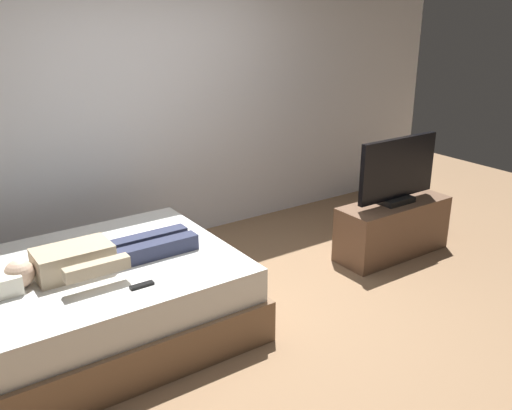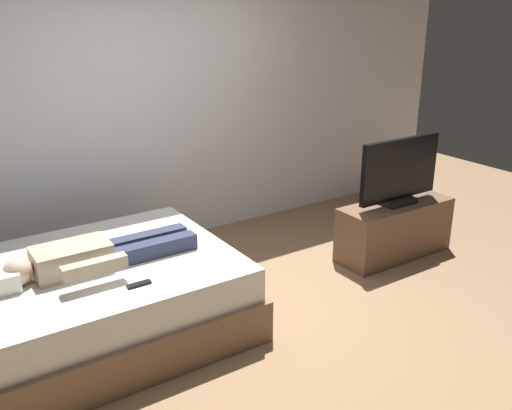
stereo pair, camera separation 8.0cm
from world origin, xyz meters
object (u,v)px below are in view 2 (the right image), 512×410
(bed, at_px, (90,301))
(remote, at_px, (139,284))
(person, at_px, (92,256))
(tv, at_px, (400,173))
(tv_stand, at_px, (394,229))

(bed, bearing_deg, remote, -69.07)
(person, bearing_deg, tv, -3.32)
(remote, distance_m, tv, 2.56)
(bed, distance_m, tv_stand, 2.73)
(remote, bearing_deg, tv_stand, 5.60)
(remote, height_order, tv, tv)
(tv, bearing_deg, person, 176.68)
(person, height_order, tv, tv)
(person, bearing_deg, remote, -69.53)
(tv_stand, xyz_separation_m, tv, (0.00, 0.00, 0.53))
(tv_stand, distance_m, tv, 0.53)
(bed, height_order, remote, remote)
(person, height_order, remote, person)
(bed, xyz_separation_m, person, (0.03, -0.07, 0.36))
(remote, xyz_separation_m, tv_stand, (2.54, 0.25, -0.30))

